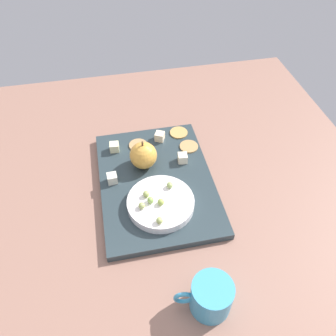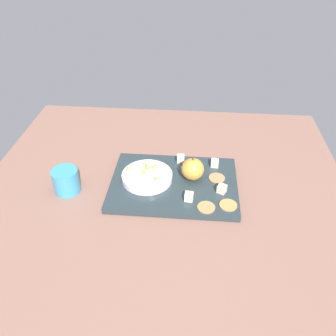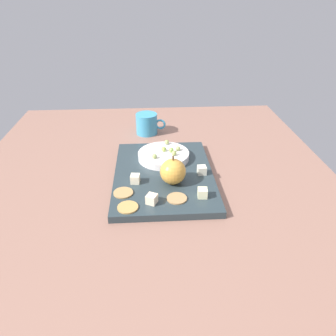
{
  "view_description": "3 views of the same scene",
  "coord_description": "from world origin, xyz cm",
  "px_view_note": "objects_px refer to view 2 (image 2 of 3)",
  "views": [
    {
      "loc": [
        53.47,
        -11.66,
        71.64
      ],
      "look_at": [
        -2.64,
        -0.16,
        10.87
      ],
      "focal_mm": 36.22,
      "sensor_mm": 36.0,
      "label": 1
    },
    {
      "loc": [
        -8.34,
        80.61,
        75.13
      ],
      "look_at": [
        -1.08,
        -4.11,
        11.4
      ],
      "focal_mm": 36.97,
      "sensor_mm": 36.0,
      "label": 2
    },
    {
      "loc": [
        -82.15,
        0.56,
        54.47
      ],
      "look_at": [
        -5.66,
        -4.26,
        9.88
      ],
      "focal_mm": 34.03,
      "sensor_mm": 36.0,
      "label": 3
    }
  ],
  "objects_px": {
    "cheese_cube_2": "(189,197)",
    "grape_4": "(129,169)",
    "cheese_cube_3": "(222,189)",
    "cracker_2": "(206,207)",
    "grape_5": "(154,167)",
    "grape_0": "(157,179)",
    "grape_3": "(148,168)",
    "grape_1": "(144,172)",
    "grape_2": "(145,163)",
    "cracker_1": "(217,178)",
    "cup": "(66,180)",
    "platter": "(174,184)",
    "cheese_cube_0": "(181,159)",
    "serving_dish": "(147,177)",
    "cracker_0": "(228,205)",
    "cheese_cube_1": "(215,163)",
    "apple_whole": "(193,169)"
  },
  "relations": [
    {
      "from": "cheese_cube_3",
      "to": "cracker_0",
      "type": "distance_m",
      "value": 0.06
    },
    {
      "from": "serving_dish",
      "to": "grape_2",
      "type": "distance_m",
      "value": 0.05
    },
    {
      "from": "platter",
      "to": "cracker_0",
      "type": "xyz_separation_m",
      "value": [
        -0.16,
        0.1,
        0.01
      ]
    },
    {
      "from": "cheese_cube_3",
      "to": "grape_5",
      "type": "bearing_deg",
      "value": -18.76
    },
    {
      "from": "cheese_cube_0",
      "to": "cracker_1",
      "type": "height_order",
      "value": "cheese_cube_0"
    },
    {
      "from": "cracker_2",
      "to": "grape_1",
      "type": "bearing_deg",
      "value": -30.77
    },
    {
      "from": "cheese_cube_2",
      "to": "grape_1",
      "type": "bearing_deg",
      "value": -30.76
    },
    {
      "from": "cheese_cube_3",
      "to": "cracker_0",
      "type": "relative_size",
      "value": 0.47
    },
    {
      "from": "cheese_cube_0",
      "to": "grape_3",
      "type": "relative_size",
      "value": 1.45
    },
    {
      "from": "platter",
      "to": "apple_whole",
      "type": "xyz_separation_m",
      "value": [
        -0.06,
        -0.02,
        0.05
      ]
    },
    {
      "from": "cracker_1",
      "to": "grape_4",
      "type": "relative_size",
      "value": 3.08
    },
    {
      "from": "cheese_cube_1",
      "to": "cup",
      "type": "relative_size",
      "value": 0.22
    },
    {
      "from": "grape_4",
      "to": "grape_1",
      "type": "bearing_deg",
      "value": 166.0
    },
    {
      "from": "grape_1",
      "to": "cheese_cube_1",
      "type": "bearing_deg",
      "value": -158.59
    },
    {
      "from": "cheese_cube_0",
      "to": "cheese_cube_3",
      "type": "height_order",
      "value": "same"
    },
    {
      "from": "cheese_cube_0",
      "to": "grape_5",
      "type": "xyz_separation_m",
      "value": [
        0.08,
        0.07,
        0.02
      ]
    },
    {
      "from": "platter",
      "to": "cracker_1",
      "type": "relative_size",
      "value": 7.65
    },
    {
      "from": "cup",
      "to": "cheese_cube_1",
      "type": "bearing_deg",
      "value": -163.05
    },
    {
      "from": "cheese_cube_0",
      "to": "grape_2",
      "type": "distance_m",
      "value": 0.13
    },
    {
      "from": "grape_2",
      "to": "apple_whole",
      "type": "bearing_deg",
      "value": 169.8
    },
    {
      "from": "platter",
      "to": "grape_4",
      "type": "bearing_deg",
      "value": -7.11
    },
    {
      "from": "apple_whole",
      "to": "grape_0",
      "type": "distance_m",
      "value": 0.12
    },
    {
      "from": "cracker_2",
      "to": "cheese_cube_3",
      "type": "bearing_deg",
      "value": -122.18
    },
    {
      "from": "cracker_1",
      "to": "cup",
      "type": "height_order",
      "value": "cup"
    },
    {
      "from": "platter",
      "to": "grape_4",
      "type": "relative_size",
      "value": 23.54
    },
    {
      "from": "apple_whole",
      "to": "cheese_cube_3",
      "type": "bearing_deg",
      "value": 146.62
    },
    {
      "from": "platter",
      "to": "grape_5",
      "type": "bearing_deg",
      "value": -28.39
    },
    {
      "from": "serving_dish",
      "to": "cheese_cube_0",
      "type": "relative_size",
      "value": 6.56
    },
    {
      "from": "cheese_cube_1",
      "to": "grape_2",
      "type": "relative_size",
      "value": 1.45
    },
    {
      "from": "cheese_cube_2",
      "to": "grape_4",
      "type": "bearing_deg",
      "value": -26.88
    },
    {
      "from": "cracker_2",
      "to": "grape_0",
      "type": "height_order",
      "value": "grape_0"
    },
    {
      "from": "cheese_cube_3",
      "to": "cup",
      "type": "distance_m",
      "value": 0.47
    },
    {
      "from": "serving_dish",
      "to": "cracker_1",
      "type": "relative_size",
      "value": 3.08
    },
    {
      "from": "grape_0",
      "to": "grape_3",
      "type": "distance_m",
      "value": 0.06
    },
    {
      "from": "serving_dish",
      "to": "apple_whole",
      "type": "height_order",
      "value": "apple_whole"
    },
    {
      "from": "grape_4",
      "to": "serving_dish",
      "type": "bearing_deg",
      "value": 167.15
    },
    {
      "from": "cracker_1",
      "to": "grape_5",
      "type": "height_order",
      "value": "grape_5"
    },
    {
      "from": "grape_2",
      "to": "grape_4",
      "type": "relative_size",
      "value": 1.0
    },
    {
      "from": "grape_0",
      "to": "grape_2",
      "type": "bearing_deg",
      "value": -57.97
    },
    {
      "from": "grape_2",
      "to": "cup",
      "type": "height_order",
      "value": "cup"
    },
    {
      "from": "grape_1",
      "to": "grape_5",
      "type": "xyz_separation_m",
      "value": [
        -0.03,
        -0.03,
        0.0
      ]
    },
    {
      "from": "cheese_cube_3",
      "to": "grape_3",
      "type": "xyz_separation_m",
      "value": [
        0.23,
        -0.06,
        0.02
      ]
    },
    {
      "from": "cheese_cube_1",
      "to": "cheese_cube_3",
      "type": "height_order",
      "value": "same"
    },
    {
      "from": "cheese_cube_2",
      "to": "grape_5",
      "type": "distance_m",
      "value": 0.16
    },
    {
      "from": "apple_whole",
      "to": "grape_3",
      "type": "relative_size",
      "value": 4.24
    },
    {
      "from": "cheese_cube_0",
      "to": "cheese_cube_3",
      "type": "xyz_separation_m",
      "value": [
        -0.13,
        0.15,
        0.0
      ]
    },
    {
      "from": "cheese_cube_2",
      "to": "cheese_cube_3",
      "type": "xyz_separation_m",
      "value": [
        -0.1,
        -0.04,
        0.0
      ]
    },
    {
      "from": "serving_dish",
      "to": "cheese_cube_0",
      "type": "xyz_separation_m",
      "value": [
        -0.1,
        -0.1,
        0.0
      ]
    },
    {
      "from": "grape_1",
      "to": "grape_2",
      "type": "distance_m",
      "value": 0.04
    },
    {
      "from": "serving_dish",
      "to": "cup",
      "type": "bearing_deg",
      "value": 11.65
    }
  ]
}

